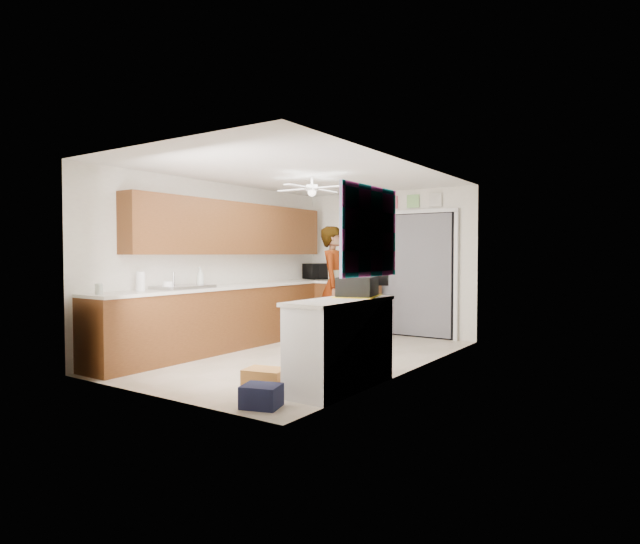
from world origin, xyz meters
The scene contains 40 objects.
floor centered at (0.00, 0.00, 0.00)m, with size 5.00×5.00×0.00m, color beige.
ceiling centered at (0.00, 0.00, 2.50)m, with size 5.00×5.00×0.00m, color white.
wall_back centered at (0.00, 2.50, 1.25)m, with size 3.20×3.20×0.00m, color white.
wall_front centered at (0.00, -2.50, 1.25)m, with size 3.20×3.20×0.00m, color white.
wall_left centered at (-1.60, 0.00, 1.25)m, with size 5.00×5.00×0.00m, color white.
wall_right centered at (1.60, 0.00, 1.25)m, with size 5.00×5.00×0.00m, color white.
left_base_cabinets centered at (-1.30, 0.00, 0.45)m, with size 0.60×4.80×0.90m, color brown.
left_countertop centered at (-1.29, 0.00, 0.92)m, with size 0.62×4.80×0.04m, color white.
upper_cabinets centered at (-1.44, 0.20, 1.80)m, with size 0.32×4.00×0.80m, color brown.
sink_basin centered at (-1.29, -1.00, 0.95)m, with size 0.50×0.76×0.06m, color silver.
faucet centered at (-1.48, -1.00, 1.05)m, with size 0.03×0.03×0.22m, color silver.
peninsula_base centered at (-0.50, 2.00, 0.45)m, with size 1.00×0.60×0.90m, color brown.
peninsula_top centered at (-0.50, 2.00, 0.92)m, with size 1.04×0.64×0.04m, color white.
back_opening_recess centered at (0.25, 2.47, 1.05)m, with size 2.00×0.06×2.10m, color black.
curtain_panel centered at (0.25, 2.43, 1.05)m, with size 1.90×0.03×2.05m, color slate.
door_trim_left centered at (-0.77, 2.44, 1.05)m, with size 0.06×0.04×2.10m, color white.
door_trim_right centered at (1.27, 2.44, 1.05)m, with size 0.06×0.04×2.10m, color white.
door_trim_head centered at (0.25, 2.44, 2.12)m, with size 2.10×0.04×0.06m, color white.
header_frame_0 centered at (-0.60, 2.47, 2.30)m, with size 0.22×0.02×0.22m, color #E6AC4C.
header_frame_2 centered at (0.10, 2.47, 2.30)m, with size 0.22×0.02×0.22m, color #CE4D64.
header_frame_3 centered at (0.50, 2.47, 2.30)m, with size 0.22×0.02×0.22m, color #85C26F.
header_frame_4 centered at (0.90, 2.47, 2.30)m, with size 0.22×0.02×0.22m, color beige.
route66_sign centered at (-0.95, 2.47, 2.30)m, with size 0.22×0.02×0.26m, color silver.
right_counter_base centered at (1.35, -1.20, 0.45)m, with size 0.50×1.40×0.90m, color white.
right_counter_top centered at (1.34, -1.20, 0.92)m, with size 0.54×1.44×0.04m, color white.
abstract_painting centered at (1.58, -1.00, 1.65)m, with size 0.03×1.15×0.95m, color #FF5DE2.
ceiling_fan centered at (0.00, 0.20, 2.32)m, with size 1.14×1.14×0.24m, color white.
microwave centered at (-1.28, 2.25, 1.08)m, with size 0.52×0.35×0.29m, color black.
soap_bottle centered at (-1.37, -0.61, 1.08)m, with size 0.11×0.11×0.28m, color silver.
cup centered at (-1.23, -1.31, 1.00)m, with size 0.14×0.14×0.11m, color white.
jar_b centered at (-1.31, -2.25, 1.00)m, with size 0.08×0.08×0.13m, color silver.
paper_towel_roll centered at (-1.36, -1.64, 1.06)m, with size 0.11×0.11×0.25m, color white.
suitcase centered at (1.32, -0.80, 1.05)m, with size 0.38×0.50×0.22m, color black.
suitcase_rim centered at (1.32, -0.80, 0.94)m, with size 0.44×0.58×0.02m, color yellow.
suitcase_lid centered at (1.32, -0.51, 1.30)m, with size 0.42×0.03×0.50m, color black.
cardboard_box centered at (0.83, -1.81, 0.13)m, with size 0.40×0.30×0.25m, color #C6883E.
navy_crate centered at (1.11, -2.20, 0.10)m, with size 0.34×0.28×0.21m, color black.
cabinet_door_panel centered at (0.58, 0.23, 0.29)m, with size 0.39×0.03×0.58m, color brown.
man centered at (-0.19, 1.09, 0.92)m, with size 0.67×0.44×1.84m, color white.
dog centered at (0.21, 1.27, 0.19)m, with size 0.21×0.48×0.38m, color black.
Camera 1 is at (4.29, -5.92, 1.42)m, focal length 30.00 mm.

